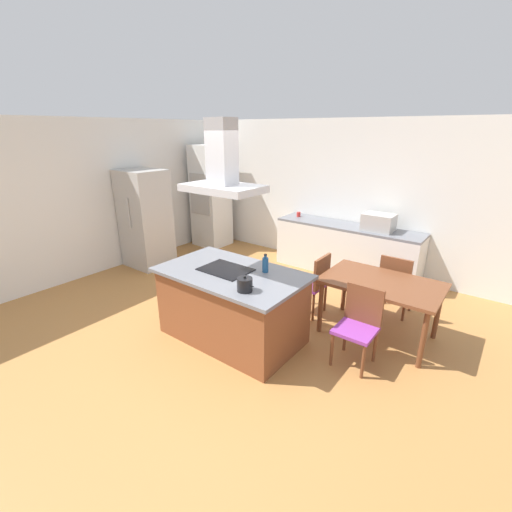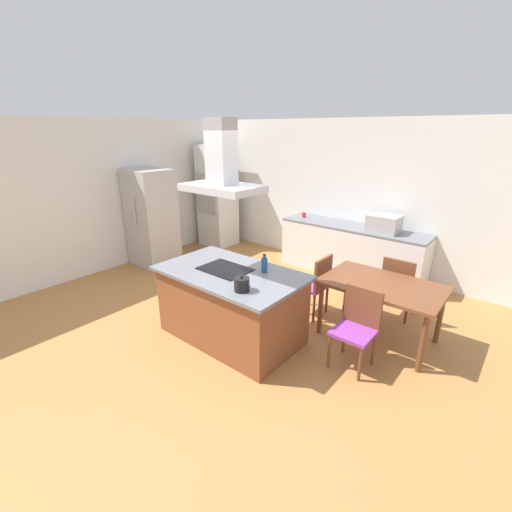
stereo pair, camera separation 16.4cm
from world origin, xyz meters
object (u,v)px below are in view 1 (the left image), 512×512
object	(u,v)px
olive_oil_bottle	(265,265)
wall_oven_stack	(211,197)
coffee_mug_red	(299,214)
dining_table	(381,288)
chair_facing_back_wall	(396,282)
cooktop	(226,269)
refrigerator	(146,219)
chair_facing_island	(359,321)
countertop_microwave	(379,222)
tea_kettle	(245,285)
range_hood	(222,169)
chair_at_left_end	(315,281)

from	to	relation	value
olive_oil_bottle	wall_oven_stack	xyz separation A→B (m)	(-3.23, 2.41, 0.11)
coffee_mug_red	dining_table	distance (m)	2.86
coffee_mug_red	chair_facing_back_wall	size ratio (longest dim) A/B	0.10
cooktop	refrigerator	distance (m)	3.04
chair_facing_island	olive_oil_bottle	bearing A→B (deg)	-167.22
wall_oven_stack	refrigerator	world-z (taller)	wall_oven_stack
wall_oven_stack	dining_table	distance (m)	4.61
cooktop	countertop_microwave	xyz separation A→B (m)	(0.86, 2.88, 0.13)
refrigerator	tea_kettle	bearing A→B (deg)	-20.29
cooktop	coffee_mug_red	size ratio (longest dim) A/B	6.67
coffee_mug_red	range_hood	size ratio (longest dim) A/B	0.10
tea_kettle	refrigerator	distance (m)	3.67
coffee_mug_red	dining_table	xyz separation A→B (m)	(2.24, -1.76, -0.28)
countertop_microwave	range_hood	distance (m)	3.19
countertop_microwave	chair_at_left_end	world-z (taller)	countertop_microwave
cooktop	chair_at_left_end	distance (m)	1.37
coffee_mug_red	chair_facing_island	world-z (taller)	coffee_mug_red
wall_oven_stack	chair_facing_back_wall	bearing A→B (deg)	-10.74
olive_oil_bottle	chair_facing_back_wall	xyz separation A→B (m)	(1.11, 1.58, -0.49)
refrigerator	wall_oven_stack	bearing A→B (deg)	87.28
olive_oil_bottle	chair_facing_back_wall	size ratio (longest dim) A/B	0.26
countertop_microwave	dining_table	size ratio (longest dim) A/B	0.36
countertop_microwave	chair_at_left_end	xyz separation A→B (m)	(-0.24, -1.72, -0.53)
refrigerator	chair_facing_island	world-z (taller)	refrigerator
dining_table	chair_facing_island	xyz separation A→B (m)	(0.00, -0.67, -0.16)
countertop_microwave	range_hood	xyz separation A→B (m)	(-0.86, -2.88, 1.06)
olive_oil_bottle	chair_facing_island	world-z (taller)	olive_oil_bottle
olive_oil_bottle	coffee_mug_red	size ratio (longest dim) A/B	2.52
countertop_microwave	range_hood	size ratio (longest dim) A/B	0.56
tea_kettle	countertop_microwave	distance (m)	3.21
cooktop	chair_facing_back_wall	size ratio (longest dim) A/B	0.67
coffee_mug_red	chair_facing_back_wall	world-z (taller)	coffee_mug_red
coffee_mug_red	cooktop	bearing A→B (deg)	-76.34
countertop_microwave	chair_facing_back_wall	size ratio (longest dim) A/B	0.56
chair_at_left_end	range_hood	distance (m)	2.06
olive_oil_bottle	range_hood	xyz separation A→B (m)	(-0.42, -0.24, 1.11)
chair_facing_back_wall	cooktop	bearing A→B (deg)	-130.06
olive_oil_bottle	coffee_mug_red	distance (m)	2.91
coffee_mug_red	chair_at_left_end	size ratio (longest dim) A/B	0.10
cooktop	refrigerator	xyz separation A→B (m)	(-2.89, 0.96, 0.00)
coffee_mug_red	wall_oven_stack	bearing A→B (deg)	-172.63
range_hood	chair_at_left_end	bearing A→B (deg)	61.92
chair_facing_back_wall	range_hood	world-z (taller)	range_hood
chair_facing_back_wall	chair_facing_island	bearing A→B (deg)	-90.00
countertop_microwave	dining_table	world-z (taller)	countertop_microwave
chair_at_left_end	wall_oven_stack	bearing A→B (deg)	156.51
coffee_mug_red	wall_oven_stack	distance (m)	2.12
tea_kettle	chair_facing_back_wall	world-z (taller)	tea_kettle
coffee_mug_red	chair_facing_island	bearing A→B (deg)	-47.26
olive_oil_bottle	chair_facing_island	size ratio (longest dim) A/B	0.26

